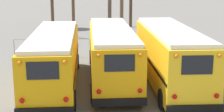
# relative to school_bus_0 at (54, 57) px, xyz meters

# --- Properties ---
(ground_plane) EXTENTS (160.00, 160.00, 0.00)m
(ground_plane) POSITION_rel_school_bus_0_xyz_m (3.26, 0.69, -1.68)
(ground_plane) COLOR #66635E
(school_bus_0) EXTENTS (2.86, 10.34, 3.08)m
(school_bus_0) POSITION_rel_school_bus_0_xyz_m (0.00, 0.00, 0.00)
(school_bus_0) COLOR #E5A00C
(school_bus_0) RESTS_ON ground
(school_bus_1) EXTENTS (2.87, 10.67, 3.13)m
(school_bus_1) POSITION_rel_school_bus_0_xyz_m (3.26, 1.15, 0.03)
(school_bus_1) COLOR #E5A00C
(school_bus_1) RESTS_ON ground
(school_bus_2) EXTENTS (2.75, 10.37, 3.29)m
(school_bus_2) POSITION_rel_school_bus_0_xyz_m (6.52, 0.08, 0.11)
(school_bus_2) COLOR yellow
(school_bus_2) RESTS_ON ground
(fence_line) EXTENTS (14.58, 0.06, 1.42)m
(fence_line) POSITION_rel_school_bus_0_xyz_m (3.26, 7.30, -0.70)
(fence_line) COLOR #939399
(fence_line) RESTS_ON ground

